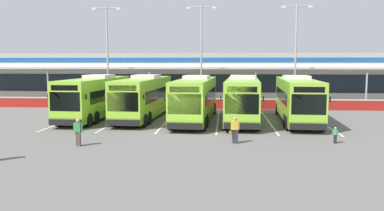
% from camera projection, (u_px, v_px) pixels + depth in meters
% --- Properties ---
extents(ground_plane, '(200.00, 200.00, 0.00)m').
position_uv_depth(ground_plane, '(186.00, 133.00, 27.67)').
color(ground_plane, '#605E5B').
extents(terminal_building, '(70.00, 13.00, 6.00)m').
position_uv_depth(terminal_building, '(205.00, 76.00, 54.00)').
color(terminal_building, beige).
rests_on(terminal_building, ground).
extents(red_barrier_wall, '(60.00, 0.40, 1.10)m').
position_uv_depth(red_barrier_wall, '(199.00, 104.00, 41.98)').
color(red_barrier_wall, maroon).
rests_on(red_barrier_wall, ground).
extents(coach_bus_leftmost, '(3.37, 12.26, 3.78)m').
position_uv_depth(coach_bus_leftmost, '(96.00, 98.00, 34.77)').
color(coach_bus_leftmost, '#8CC633').
rests_on(coach_bus_leftmost, ground).
extents(coach_bus_left_centre, '(3.37, 12.26, 3.78)m').
position_uv_depth(coach_bus_left_centre, '(144.00, 98.00, 34.60)').
color(coach_bus_left_centre, '#8CC633').
rests_on(coach_bus_left_centre, ground).
extents(coach_bus_centre, '(3.37, 12.26, 3.78)m').
position_uv_depth(coach_bus_centre, '(195.00, 100.00, 33.10)').
color(coach_bus_centre, '#8CC633').
rests_on(coach_bus_centre, ground).
extents(coach_bus_right_centre, '(3.37, 12.26, 3.78)m').
position_uv_depth(coach_bus_right_centre, '(242.00, 100.00, 33.13)').
color(coach_bus_right_centre, '#8CC633').
rests_on(coach_bus_right_centre, ground).
extents(coach_bus_rightmost, '(3.37, 12.26, 3.78)m').
position_uv_depth(coach_bus_rightmost, '(297.00, 100.00, 32.86)').
color(coach_bus_rightmost, '#8CC633').
rests_on(coach_bus_rightmost, ground).
extents(bay_stripe_far_west, '(0.14, 13.00, 0.01)m').
position_uv_depth(bay_stripe_far_west, '(72.00, 119.00, 34.48)').
color(bay_stripe_far_west, silver).
rests_on(bay_stripe_far_west, ground).
extents(bay_stripe_west, '(0.14, 13.00, 0.01)m').
position_uv_depth(bay_stripe_west, '(120.00, 120.00, 34.14)').
color(bay_stripe_west, silver).
rests_on(bay_stripe_west, ground).
extents(bay_stripe_mid_west, '(0.14, 13.00, 0.01)m').
position_uv_depth(bay_stripe_mid_west, '(168.00, 120.00, 33.79)').
color(bay_stripe_mid_west, silver).
rests_on(bay_stripe_mid_west, ground).
extents(bay_stripe_centre, '(0.14, 13.00, 0.01)m').
position_uv_depth(bay_stripe_centre, '(218.00, 121.00, 33.45)').
color(bay_stripe_centre, silver).
rests_on(bay_stripe_centre, ground).
extents(bay_stripe_mid_east, '(0.14, 13.00, 0.01)m').
position_uv_depth(bay_stripe_mid_east, '(269.00, 121.00, 33.10)').
color(bay_stripe_mid_east, silver).
rests_on(bay_stripe_mid_east, ground).
extents(bay_stripe_east, '(0.14, 13.00, 0.01)m').
position_uv_depth(bay_stripe_east, '(320.00, 122.00, 32.76)').
color(bay_stripe_east, silver).
rests_on(bay_stripe_east, ground).
extents(pedestrian_with_handbag, '(0.64, 0.33, 1.62)m').
position_uv_depth(pedestrian_with_handbag, '(235.00, 129.00, 24.12)').
color(pedestrian_with_handbag, '#33333D').
rests_on(pedestrian_with_handbag, ground).
extents(pedestrian_child, '(0.30, 0.26, 1.00)m').
position_uv_depth(pedestrian_child, '(335.00, 135.00, 24.13)').
color(pedestrian_child, black).
rests_on(pedestrian_child, ground).
extents(pedestrian_near_bin, '(0.53, 0.30, 1.62)m').
position_uv_depth(pedestrian_near_bin, '(78.00, 131.00, 23.34)').
color(pedestrian_near_bin, '#4C4238').
rests_on(pedestrian_near_bin, ground).
extents(lamp_post_west, '(3.24, 0.28, 11.00)m').
position_uv_depth(lamp_post_west, '(107.00, 50.00, 44.69)').
color(lamp_post_west, '#9E9EA3').
rests_on(lamp_post_west, ground).
extents(lamp_post_centre, '(3.24, 0.28, 11.00)m').
position_uv_depth(lamp_post_centre, '(201.00, 49.00, 43.80)').
color(lamp_post_centre, '#9E9EA3').
rests_on(lamp_post_centre, ground).
extents(lamp_post_east, '(3.24, 0.28, 11.00)m').
position_uv_depth(lamp_post_east, '(296.00, 49.00, 42.99)').
color(lamp_post_east, '#9E9EA3').
rests_on(lamp_post_east, ground).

